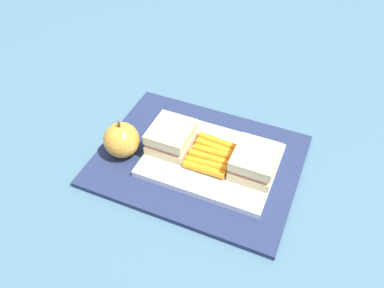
% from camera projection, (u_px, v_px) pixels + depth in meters
% --- Properties ---
extents(ground_plane, '(2.40, 2.40, 0.00)m').
position_uv_depth(ground_plane, '(198.00, 162.00, 0.73)').
color(ground_plane, '#42667A').
extents(lunchbag_mat, '(0.36, 0.28, 0.01)m').
position_uv_depth(lunchbag_mat, '(198.00, 160.00, 0.73)').
color(lunchbag_mat, navy).
rests_on(lunchbag_mat, ground_plane).
extents(food_tray, '(0.23, 0.17, 0.01)m').
position_uv_depth(food_tray, '(211.00, 160.00, 0.71)').
color(food_tray, white).
rests_on(food_tray, lunchbag_mat).
extents(sandwich_half_left, '(0.07, 0.08, 0.04)m').
position_uv_depth(sandwich_half_left, '(255.00, 162.00, 0.67)').
color(sandwich_half_left, '#DBC189').
rests_on(sandwich_half_left, food_tray).
extents(sandwich_half_right, '(0.07, 0.08, 0.04)m').
position_uv_depth(sandwich_half_right, '(171.00, 137.00, 0.71)').
color(sandwich_half_right, '#DBC189').
rests_on(sandwich_half_right, food_tray).
extents(carrot_sticks_bundle, '(0.08, 0.09, 0.02)m').
position_uv_depth(carrot_sticks_bundle, '(212.00, 155.00, 0.70)').
color(carrot_sticks_bundle, orange).
rests_on(carrot_sticks_bundle, food_tray).
extents(apple, '(0.07, 0.07, 0.08)m').
position_uv_depth(apple, '(122.00, 140.00, 0.71)').
color(apple, gold).
rests_on(apple, lunchbag_mat).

